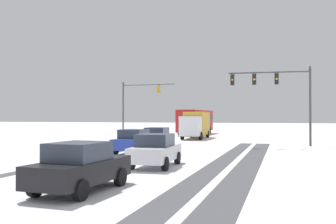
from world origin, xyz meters
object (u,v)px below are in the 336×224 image
at_px(traffic_signal_near_right, 276,88).
at_px(bus_oncoming, 196,120).
at_px(car_white_third, 156,150).
at_px(car_blue_second, 134,141).
at_px(car_silver_lead, 157,138).
at_px(car_black_fourth, 80,166).
at_px(box_truck_delivery, 195,124).
at_px(traffic_signal_far_left, 137,99).

bearing_deg(traffic_signal_near_right, bus_oncoming, 119.66).
bearing_deg(car_white_third, car_blue_second, 120.50).
bearing_deg(car_silver_lead, car_white_third, -71.86).
bearing_deg(car_silver_lead, traffic_signal_near_right, 21.33).
xyz_separation_m(car_black_fourth, bus_oncoming, (-5.07, 40.07, 1.18)).
xyz_separation_m(car_blue_second, car_white_third, (3.56, -6.04, 0.00)).
relative_size(traffic_signal_near_right, car_silver_lead, 1.57).
height_order(bus_oncoming, box_truck_delivery, bus_oncoming).
relative_size(car_black_fourth, box_truck_delivery, 0.56).
xyz_separation_m(car_white_third, bus_oncoming, (-5.48, 33.57, 1.18)).
relative_size(traffic_signal_near_right, car_white_third, 1.56).
height_order(traffic_signal_near_right, box_truck_delivery, traffic_signal_near_right).
bearing_deg(car_blue_second, box_truck_delivery, 89.54).
bearing_deg(car_silver_lead, car_blue_second, -90.80).
xyz_separation_m(traffic_signal_far_left, car_white_third, (9.83, -22.35, -3.63)).
relative_size(traffic_signal_far_left, bus_oncoming, 0.59).
relative_size(car_white_third, box_truck_delivery, 0.56).
relative_size(car_silver_lead, box_truck_delivery, 0.56).
height_order(car_black_fourth, bus_oncoming, bus_oncoming).
relative_size(traffic_signal_far_left, car_blue_second, 1.57).
bearing_deg(traffic_signal_near_right, traffic_signal_far_left, 152.04).
relative_size(car_blue_second, box_truck_delivery, 0.55).
bearing_deg(box_truck_delivery, traffic_signal_far_left, -164.61).
bearing_deg(car_blue_second, traffic_signal_far_left, 111.03).
bearing_deg(traffic_signal_near_right, car_blue_second, -138.17).
relative_size(car_silver_lead, car_white_third, 1.00).
bearing_deg(traffic_signal_far_left, bus_oncoming, 68.82).
bearing_deg(box_truck_delivery, car_black_fourth, -84.41).
distance_m(traffic_signal_far_left, car_black_fourth, 30.57).
bearing_deg(car_blue_second, traffic_signal_near_right, 41.83).
bearing_deg(car_black_fourth, bus_oncoming, 97.21).
relative_size(traffic_signal_near_right, car_black_fourth, 1.56).
height_order(traffic_signal_far_left, box_truck_delivery, traffic_signal_far_left).
distance_m(traffic_signal_far_left, car_blue_second, 17.85).
relative_size(car_blue_second, car_black_fourth, 0.99).
height_order(traffic_signal_near_right, bus_oncoming, traffic_signal_near_right).
xyz_separation_m(car_white_third, car_black_fourth, (-0.41, -6.50, 0.00)).
bearing_deg(bus_oncoming, car_white_third, -80.73).
distance_m(car_silver_lead, car_black_fourth, 17.44).
height_order(car_white_third, car_black_fourth, same).
xyz_separation_m(traffic_signal_near_right, car_blue_second, (-9.11, -8.15, -3.99)).
distance_m(car_black_fourth, bus_oncoming, 40.41).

